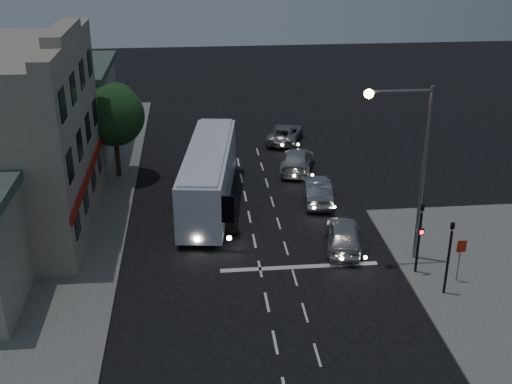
{
  "coord_description": "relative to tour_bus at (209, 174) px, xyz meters",
  "views": [
    {
      "loc": [
        -2.95,
        -25.74,
        16.48
      ],
      "look_at": [
        0.25,
        6.6,
        2.2
      ],
      "focal_mm": 45.0,
      "sensor_mm": 36.0,
      "label": 1
    }
  ],
  "objects": [
    {
      "name": "road_markings",
      "position": [
        3.55,
        -6.72,
        -1.98
      ],
      "size": [
        8.0,
        30.55,
        0.01
      ],
      "color": "silver",
      "rests_on": "ground"
    },
    {
      "name": "car_sedan_a",
      "position": [
        6.6,
        -0.21,
        -1.24
      ],
      "size": [
        1.95,
        4.59,
        1.47
      ],
      "primitive_type": "imported",
      "rotation": [
        0.0,
        0.0,
        3.05
      ],
      "color": "gray",
      "rests_on": "ground"
    },
    {
      "name": "ground",
      "position": [
        2.26,
        -10.03,
        -1.98
      ],
      "size": [
        120.0,
        120.0,
        0.0
      ],
      "primitive_type": "plane",
      "color": "black"
    },
    {
      "name": "traffic_signal_main",
      "position": [
        9.86,
        -9.25,
        0.44
      ],
      "size": [
        0.25,
        0.35,
        4.1
      ],
      "color": "black",
      "rests_on": "sidewalk_near"
    },
    {
      "name": "car_suv",
      "position": [
        6.89,
        -6.23,
        -1.23
      ],
      "size": [
        2.55,
        4.67,
        1.5
      ],
      "primitive_type": "imported",
      "rotation": [
        0.0,
        0.0,
        2.96
      ],
      "color": "silver",
      "rests_on": "ground"
    },
    {
      "name": "street_tree",
      "position": [
        -5.94,
        4.99,
        2.52
      ],
      "size": [
        4.0,
        4.0,
        6.2
      ],
      "color": "black",
      "rests_on": "sidewalk_far"
    },
    {
      "name": "car_sedan_c",
      "position": [
        6.23,
        11.05,
        -1.31
      ],
      "size": [
        3.68,
        5.31,
        1.35
      ],
      "primitive_type": "imported",
      "rotation": [
        0.0,
        0.0,
        2.81
      ],
      "color": "gray",
      "rests_on": "ground"
    },
    {
      "name": "traffic_signal_side",
      "position": [
        10.56,
        -11.23,
        0.44
      ],
      "size": [
        0.18,
        0.15,
        4.1
      ],
      "color": "black",
      "rests_on": "sidewalk_near"
    },
    {
      "name": "streetlight",
      "position": [
        9.61,
        -7.83,
        3.75
      ],
      "size": [
        3.32,
        0.44,
        9.0
      ],
      "color": "slate",
      "rests_on": "sidewalk_near"
    },
    {
      "name": "low_building_north",
      "position": [
        -11.24,
        9.97,
        1.41
      ],
      "size": [
        9.4,
        9.4,
        6.5
      ],
      "color": "#9A9994",
      "rests_on": "sidewalk_far"
    },
    {
      "name": "sidewalk_far",
      "position": [
        -10.74,
        -2.03,
        -1.92
      ],
      "size": [
        12.0,
        50.0,
        0.12
      ],
      "primitive_type": "cube",
      "color": "slate",
      "rests_on": "ground"
    },
    {
      "name": "car_sedan_b",
      "position": [
        6.2,
        5.1,
        -1.26
      ],
      "size": [
        3.23,
        5.35,
        1.45
      ],
      "primitive_type": "imported",
      "rotation": [
        0.0,
        0.0,
        2.89
      ],
      "color": "silver",
      "rests_on": "ground"
    },
    {
      "name": "tour_bus",
      "position": [
        0.0,
        0.0,
        0.0
      ],
      "size": [
        3.99,
        12.19,
        3.67
      ],
      "rotation": [
        0.0,
        0.0,
        -0.13
      ],
      "color": "white",
      "rests_on": "ground"
    },
    {
      "name": "regulatory_sign",
      "position": [
        11.56,
        -10.27,
        -0.38
      ],
      "size": [
        0.45,
        0.12,
        2.2
      ],
      "color": "slate",
      "rests_on": "sidewalk_near"
    }
  ]
}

